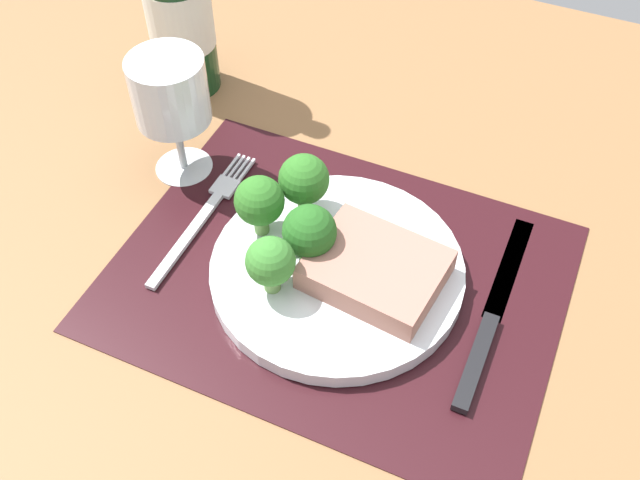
{
  "coord_description": "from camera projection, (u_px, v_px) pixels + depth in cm",
  "views": [
    {
      "loc": [
        15.38,
        -38.44,
        53.93
      ],
      "look_at": [
        -2.68,
        2.13,
        1.9
      ],
      "focal_mm": 40.58,
      "sensor_mm": 36.0,
      "label": 1
    }
  ],
  "objects": [
    {
      "name": "ground_plane",
      "position": [
        337.0,
        287.0,
        0.69
      ],
      "size": [
        140.0,
        110.0,
        3.0
      ],
      "primitive_type": "cube",
      "color": "brown"
    },
    {
      "name": "placemat",
      "position": [
        337.0,
        277.0,
        0.68
      ],
      "size": [
        41.11,
        31.58,
        0.3
      ],
      "primitive_type": "cube",
      "color": "black",
      "rests_on": "ground_plane"
    },
    {
      "name": "plate",
      "position": [
        337.0,
        270.0,
        0.67
      ],
      "size": [
        23.55,
        23.55,
        1.6
      ],
      "primitive_type": "cylinder",
      "color": "silver",
      "rests_on": "placemat"
    },
    {
      "name": "steak",
      "position": [
        374.0,
        273.0,
        0.64
      ],
      "size": [
        12.61,
        10.65,
        2.56
      ],
      "primitive_type": "cube",
      "rotation": [
        0.0,
        0.0,
        -0.12
      ],
      "color": "#9E6B5B",
      "rests_on": "plate"
    },
    {
      "name": "broccoli_center",
      "position": [
        270.0,
        262.0,
        0.62
      ],
      "size": [
        4.42,
        4.42,
        5.96
      ],
      "color": "#6B994C",
      "rests_on": "plate"
    },
    {
      "name": "broccoli_front_edge",
      "position": [
        304.0,
        180.0,
        0.68
      ],
      "size": [
        4.87,
        4.87,
        6.6
      ],
      "color": "#6B994C",
      "rests_on": "plate"
    },
    {
      "name": "broccoli_near_steak",
      "position": [
        259.0,
        202.0,
        0.66
      ],
      "size": [
        4.7,
        4.7,
        6.48
      ],
      "color": "#6B994C",
      "rests_on": "plate"
    },
    {
      "name": "broccoli_near_fork",
      "position": [
        309.0,
        234.0,
        0.65
      ],
      "size": [
        4.98,
        4.98,
        5.9
      ],
      "color": "#6B994C",
      "rests_on": "plate"
    },
    {
      "name": "fork",
      "position": [
        204.0,
        215.0,
        0.72
      ],
      "size": [
        2.4,
        19.2,
        0.5
      ],
      "rotation": [
        0.0,
        0.0,
        -0.01
      ],
      "color": "silver",
      "rests_on": "placemat"
    },
    {
      "name": "knife",
      "position": [
        490.0,
        322.0,
        0.64
      ],
      "size": [
        1.8,
        23.0,
        0.8
      ],
      "rotation": [
        0.0,
        0.0,
        -0.04
      ],
      "color": "black",
      "rests_on": "placemat"
    },
    {
      "name": "wine_bottle",
      "position": [
        177.0,
        4.0,
        0.79
      ],
      "size": [
        7.42,
        7.42,
        29.13
      ],
      "color": "#143819",
      "rests_on": "ground_plane"
    },
    {
      "name": "wine_glass",
      "position": [
        171.0,
        97.0,
        0.7
      ],
      "size": [
        7.55,
        7.55,
        13.72
      ],
      "color": "silver",
      "rests_on": "ground_plane"
    }
  ]
}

